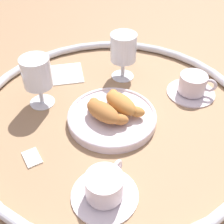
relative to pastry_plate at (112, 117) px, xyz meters
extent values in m
plane|color=#997551|center=(-0.02, 0.01, -0.01)|extent=(2.20, 2.20, 0.00)
torus|color=silver|center=(-0.02, 0.01, 0.00)|extent=(0.73, 0.73, 0.02)
cylinder|color=silver|center=(0.00, 0.00, 0.00)|extent=(0.23, 0.23, 0.02)
torus|color=silver|center=(0.00, 0.00, 0.01)|extent=(0.23, 0.23, 0.01)
ellipsoid|color=#AD6B33|center=(0.00, -0.03, 0.03)|extent=(0.11, 0.08, 0.04)
ellipsoid|color=#AD6B33|center=(0.04, 0.00, 0.02)|extent=(0.05, 0.05, 0.03)
ellipsoid|color=#AD6B33|center=(-0.04, -0.03, 0.02)|extent=(0.05, 0.04, 0.03)
ellipsoid|color=#BC7A38|center=(0.00, 0.03, 0.03)|extent=(0.11, 0.07, 0.04)
ellipsoid|color=#BC7A38|center=(0.04, 0.05, 0.02)|extent=(0.05, 0.05, 0.03)
ellipsoid|color=#BC7A38|center=(-0.05, 0.03, 0.02)|extent=(0.05, 0.04, 0.03)
cylinder|color=silver|center=(0.01, 0.25, -0.01)|extent=(0.14, 0.14, 0.01)
cylinder|color=silver|center=(0.01, 0.25, 0.02)|extent=(0.08, 0.08, 0.05)
cylinder|color=brown|center=(0.01, 0.25, 0.04)|extent=(0.07, 0.07, 0.01)
torus|color=silver|center=(0.05, 0.28, 0.02)|extent=(0.04, 0.03, 0.04)
cylinder|color=silver|center=(0.18, -0.12, -0.01)|extent=(0.14, 0.14, 0.01)
cylinder|color=silver|center=(0.18, -0.12, 0.02)|extent=(0.08, 0.08, 0.05)
cylinder|color=brown|center=(0.18, -0.12, 0.04)|extent=(0.07, 0.07, 0.01)
torus|color=silver|center=(0.16, -0.08, 0.02)|extent=(0.03, 0.04, 0.04)
cylinder|color=white|center=(-0.16, -0.13, -0.01)|extent=(0.07, 0.07, 0.01)
cylinder|color=white|center=(-0.16, -0.13, 0.02)|extent=(0.01, 0.01, 0.05)
cylinder|color=white|center=(-0.16, -0.13, 0.09)|extent=(0.08, 0.08, 0.08)
cylinder|color=yellow|center=(-0.16, -0.13, 0.08)|extent=(0.07, 0.07, 0.06)
cylinder|color=white|center=(-0.16, 0.13, -0.01)|extent=(0.07, 0.07, 0.01)
cylinder|color=white|center=(-0.16, 0.13, 0.02)|extent=(0.01, 0.01, 0.05)
cylinder|color=white|center=(-0.16, 0.13, 0.09)|extent=(0.08, 0.08, 0.08)
cylinder|color=gold|center=(-0.16, 0.13, 0.08)|extent=(0.07, 0.07, 0.05)
cube|color=white|center=(0.02, -0.22, -0.01)|extent=(0.05, 0.03, 0.01)
cube|color=silver|center=(-0.26, -0.02, -0.01)|extent=(0.14, 0.14, 0.01)
camera|label=1|loc=(0.48, -0.28, 0.51)|focal=47.39mm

